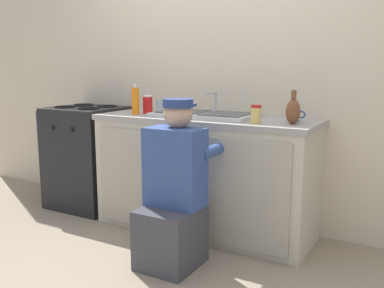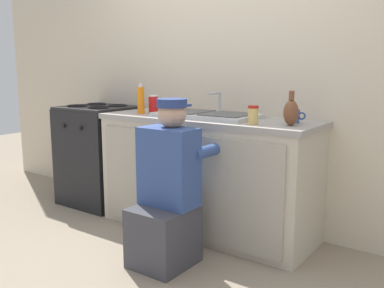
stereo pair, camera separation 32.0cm
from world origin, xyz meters
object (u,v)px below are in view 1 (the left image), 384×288
Objects in this scene: coffee_mug at (294,115)px; condiment_jar at (256,114)px; vase_decorative at (293,111)px; plumber_person at (174,197)px; stove_range at (88,157)px; sink_double_basin at (205,114)px; soda_cup_red at (148,105)px; water_glass at (159,106)px; soap_bottle_orange at (135,101)px.

condiment_jar is (-0.19, -0.24, 0.02)m from coffee_mug.
vase_decorative is 1.83× the size of coffee_mug.
plumber_person is at bearing -129.36° from condiment_jar.
sink_double_basin is at bearing 0.10° from stove_range.
soda_cup_red is (-1.22, -0.08, 0.03)m from coffee_mug.
vase_decorative reaches higher than coffee_mug.
coffee_mug is 1.24m from water_glass.
condiment_jar is at bearing -9.04° from soda_cup_red.
vase_decorative is at bearing 22.67° from condiment_jar.
water_glass is 0.78× the size of condiment_jar.
sink_double_basin is 0.60m from soap_bottle_orange.
soap_bottle_orange is 1.08m from condiment_jar.
stove_range is 1.50m from plumber_person.
vase_decorative is (0.61, 0.56, 0.55)m from plumber_person.
soap_bottle_orange reaches higher than sink_double_basin.
coffee_mug is at bearing 103.68° from vase_decorative.
stove_range is 2.00m from coffee_mug.
vase_decorative is at bearing -6.97° from sink_double_basin.
vase_decorative is at bearing -76.32° from coffee_mug.
soap_bottle_orange is at bearing 142.92° from plumber_person.
plumber_person is 0.99m from vase_decorative.
soap_bottle_orange reaches higher than stove_range.
coffee_mug is at bearing 4.92° from sink_double_basin.
plumber_person is at bearing -79.88° from sink_double_basin.
condiment_jar is at bearing -128.46° from coffee_mug.
coffee_mug is at bearing 3.80° from soda_cup_red.
water_glass is at bearing 162.48° from sink_double_basin.
condiment_jar is at bearing -6.00° from stove_range.
coffee_mug is at bearing 51.54° from condiment_jar.
stove_range is 4.15× the size of vase_decorative.
sink_double_basin is at bearing 100.12° from plumber_person.
soap_bottle_orange reaches higher than plumber_person.
coffee_mug is 1.22m from soda_cup_red.
plumber_person reaches higher than water_glass.
soap_bottle_orange is 0.30m from water_glass.
plumber_person reaches higher than soda_cup_red.
vase_decorative is 0.16m from coffee_mug.
sink_double_basin reaches higher than soda_cup_red.
soda_cup_red is 1.19× the size of condiment_jar.
soda_cup_red reaches higher than condiment_jar.
soap_bottle_orange is (-0.58, -0.12, 0.09)m from sink_double_basin.
stove_range is 6.29× the size of soda_cup_red.
stove_range is at bearing -165.83° from water_glass.
soap_bottle_orange is 0.12m from soda_cup_red.
stove_range is at bearing 177.48° from vase_decorative.
vase_decorative is 1.51× the size of soda_cup_red.
plumber_person reaches higher than coffee_mug.
sink_double_basin is 8.00× the size of water_glass.
vase_decorative is 0.92× the size of soap_bottle_orange.
plumber_person is (0.12, -0.65, -0.48)m from sink_double_basin.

